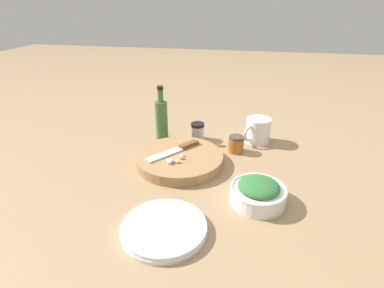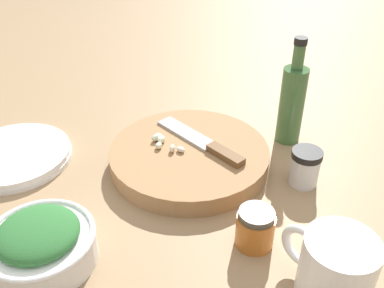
# 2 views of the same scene
# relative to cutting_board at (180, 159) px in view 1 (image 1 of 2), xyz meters

# --- Properties ---
(ground_plane) EXTENTS (5.00, 5.00, 0.00)m
(ground_plane) POSITION_rel_cutting_board_xyz_m (0.01, 0.09, -0.02)
(ground_plane) COLOR #997A56
(cutting_board) EXTENTS (0.30, 0.30, 0.03)m
(cutting_board) POSITION_rel_cutting_board_xyz_m (0.00, 0.00, 0.00)
(cutting_board) COLOR #9E754C
(cutting_board) RESTS_ON ground_plane
(chef_knife) EXTENTS (0.19, 0.16, 0.01)m
(chef_knife) POSITION_rel_cutting_board_xyz_m (-0.03, -0.02, 0.02)
(chef_knife) COLOR brown
(chef_knife) RESTS_ON cutting_board
(garlic_cloves) EXTENTS (0.07, 0.05, 0.01)m
(garlic_cloves) POSITION_rel_cutting_board_xyz_m (0.05, -0.00, 0.02)
(garlic_cloves) COLOR #E1ECC7
(garlic_cloves) RESTS_ON cutting_board
(herb_bowl) EXTENTS (0.16, 0.16, 0.07)m
(herb_bowl) POSITION_rel_cutting_board_xyz_m (0.17, 0.26, 0.02)
(herb_bowl) COLOR white
(herb_bowl) RESTS_ON ground_plane
(spice_jar) EXTENTS (0.05, 0.05, 0.07)m
(spice_jar) POSITION_rel_cutting_board_xyz_m (-0.21, 0.02, 0.02)
(spice_jar) COLOR silver
(spice_jar) RESTS_ON ground_plane
(coffee_mug) EXTENTS (0.12, 0.10, 0.10)m
(coffee_mug) POSITION_rel_cutting_board_xyz_m (-0.23, 0.26, 0.03)
(coffee_mug) COLOR white
(coffee_mug) RESTS_ON ground_plane
(plate_stack) EXTENTS (0.21, 0.21, 0.02)m
(plate_stack) POSITION_rel_cutting_board_xyz_m (0.33, 0.04, -0.01)
(plate_stack) COLOR white
(plate_stack) RESTS_ON ground_plane
(honey_jar) EXTENTS (0.06, 0.06, 0.06)m
(honey_jar) POSITION_rel_cutting_board_xyz_m (-0.13, 0.18, 0.01)
(honey_jar) COLOR #B26023
(honey_jar) RESTS_ON ground_plane
(oil_bottle) EXTENTS (0.05, 0.05, 0.22)m
(oil_bottle) POSITION_rel_cutting_board_xyz_m (-0.18, -0.12, 0.07)
(oil_bottle) COLOR #3D6638
(oil_bottle) RESTS_ON ground_plane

